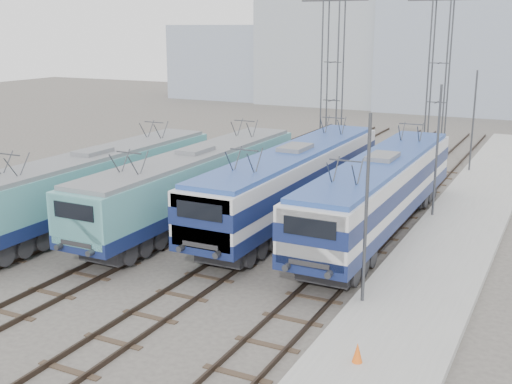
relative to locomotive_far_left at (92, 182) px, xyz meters
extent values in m
plane|color=#514C47|center=(6.75, -5.72, -2.20)|extent=(160.00, 160.00, 0.00)
cube|color=#9E9E99|center=(16.95, 2.28, -2.05)|extent=(4.00, 70.00, 0.30)
cube|color=#152051|center=(0.00, 0.22, -0.85)|extent=(2.79, 17.64, 0.59)
cube|color=#569CA0|center=(0.00, 0.22, 0.33)|extent=(2.74, 17.64, 1.76)
cube|color=slate|center=(0.00, 0.22, 1.31)|extent=(2.52, 16.94, 0.20)
cube|color=#262628|center=(0.00, -5.66, -1.58)|extent=(2.06, 3.53, 0.66)
cube|color=#262628|center=(0.00, 6.10, -1.58)|extent=(2.06, 3.53, 0.66)
cube|color=#152051|center=(4.50, 2.69, -0.83)|extent=(2.82, 17.82, 0.59)
cube|color=#569CA0|center=(4.50, 2.69, 0.35)|extent=(2.77, 17.82, 1.78)
cube|color=#569CA0|center=(4.50, -5.88, 0.18)|extent=(2.55, 0.69, 2.02)
cube|color=slate|center=(4.50, 2.69, 1.34)|extent=(2.55, 17.11, 0.20)
cube|color=#262628|center=(4.50, -3.25, -1.58)|extent=(2.08, 3.56, 0.67)
cube|color=#262628|center=(4.50, 8.63, -1.58)|extent=(2.08, 3.56, 0.67)
cube|color=#152051|center=(9.00, 4.92, -0.79)|extent=(2.92, 18.45, 0.62)
cube|color=silver|center=(9.00, 4.92, 0.44)|extent=(2.87, 18.45, 1.85)
cube|color=#152051|center=(9.00, 4.92, 0.39)|extent=(2.91, 18.47, 0.72)
cube|color=silver|center=(9.00, -3.95, 0.25)|extent=(2.64, 0.72, 2.09)
cube|color=#274792|center=(9.00, 4.92, 1.46)|extent=(2.64, 17.72, 0.21)
cube|color=#262628|center=(9.00, -1.23, -1.56)|extent=(2.15, 3.69, 0.69)
cube|color=#262628|center=(9.00, 11.07, -1.56)|extent=(2.15, 3.69, 0.69)
cube|color=#152051|center=(13.50, 4.86, -0.81)|extent=(2.89, 18.24, 0.61)
cube|color=silver|center=(13.50, 4.86, 0.41)|extent=(2.84, 18.24, 1.82)
cube|color=#152051|center=(13.50, 4.86, 0.36)|extent=(2.88, 18.26, 0.71)
cube|color=silver|center=(13.50, -3.91, 0.23)|extent=(2.61, 0.71, 2.07)
cube|color=#274792|center=(13.50, 4.86, 1.42)|extent=(2.61, 17.51, 0.20)
cube|color=#262628|center=(13.50, -1.22, -1.57)|extent=(2.13, 3.65, 0.68)
cube|color=#262628|center=(13.50, 10.94, -1.57)|extent=(2.13, 3.65, 0.68)
cylinder|color=#3F4247|center=(6.20, 15.73, 3.80)|extent=(0.10, 0.10, 12.00)
cylinder|color=#3F4247|center=(7.30, 15.73, 3.80)|extent=(0.10, 0.10, 12.00)
cylinder|color=#3F4247|center=(6.20, 16.83, 3.80)|extent=(0.10, 0.10, 12.00)
cylinder|color=#3F4247|center=(7.30, 16.83, 3.80)|extent=(0.10, 0.10, 12.00)
cube|color=#3F4247|center=(6.75, 16.28, 9.20)|extent=(4.50, 0.12, 0.12)
cylinder|color=#3F4247|center=(12.70, 17.73, 3.80)|extent=(0.10, 0.10, 12.00)
cylinder|color=#3F4247|center=(13.80, 17.73, 3.80)|extent=(0.10, 0.10, 12.00)
cylinder|color=#3F4247|center=(12.70, 18.83, 3.80)|extent=(0.10, 0.10, 12.00)
cylinder|color=#3F4247|center=(13.80, 18.83, 3.80)|extent=(0.10, 0.10, 12.00)
cube|color=#3F4247|center=(13.25, 18.28, 9.20)|extent=(4.50, 0.12, 0.12)
cylinder|color=#3F4247|center=(15.35, -3.72, 1.30)|extent=(0.12, 0.12, 7.00)
cylinder|color=#3F4247|center=(15.35, 8.28, 1.30)|extent=(0.12, 0.12, 7.00)
cylinder|color=#3F4247|center=(15.35, 20.28, 1.30)|extent=(0.12, 0.12, 7.00)
cone|color=orange|center=(16.53, -7.98, -1.60)|extent=(0.31, 0.31, 0.61)
cube|color=#969FA8|center=(-7.25, 56.28, 4.80)|extent=(18.00, 12.00, 14.00)
cube|color=#8D9AAD|center=(10.75, 56.28, 6.80)|extent=(22.00, 14.00, 18.00)
cube|color=#8D9AAD|center=(-23.25, 56.28, 2.80)|extent=(14.00, 10.00, 10.00)
camera|label=1|loc=(21.41, -24.33, 7.55)|focal=45.00mm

